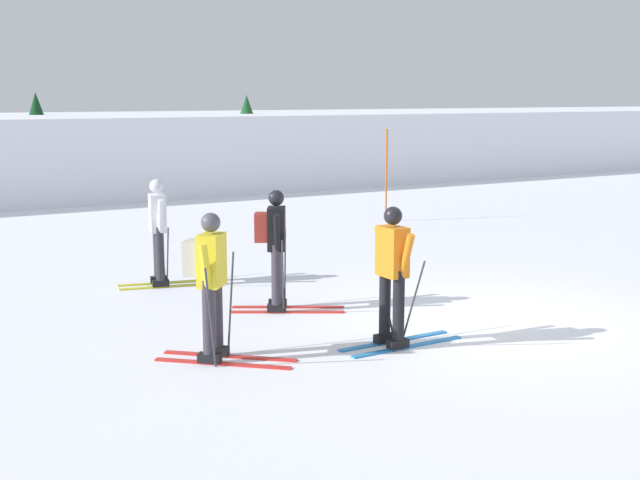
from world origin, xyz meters
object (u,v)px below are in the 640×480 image
Objects in this scene: skier_black at (275,244)px; conifer_far_centre at (247,130)px; skier_orange at (393,272)px; skier_white at (159,229)px; skier_yellow at (210,279)px; conifer_far_left at (37,128)px; trail_marker_pole at (386,176)px.

skier_black is 17.58m from conifer_far_centre.
skier_orange is 1.00× the size of skier_white.
skier_white is 4.03m from skier_yellow.
skier_orange is 0.55× the size of conifer_far_left.
skier_yellow is (-0.80, -3.95, 0.04)m from skier_white.
trail_marker_pole is at bearing 44.93° from skier_black.
skier_black is (-0.42, 2.25, 0.04)m from skier_orange.
skier_black is 17.95m from conifer_far_left.
skier_yellow is at bearing -96.69° from conifer_far_left.
skier_white is at bearing -120.54° from conifer_far_centre.
conifer_far_left is at bearing 163.86° from conifer_far_centre.
conifer_far_centre reaches higher than skier_white.
skier_black is at bearing 100.46° from skier_orange.
trail_marker_pole is (7.07, 3.86, 0.19)m from skier_white.
conifer_far_centre is at bearing 84.12° from trail_marker_pole.
skier_white is 1.00× the size of skier_black.
trail_marker_pole is (7.86, 7.81, 0.15)m from skier_yellow.
skier_orange is at bearing -110.39° from conifer_far_centre.
skier_yellow is 1.00× the size of skier_black.
skier_black is 0.77× the size of trail_marker_pole.
conifer_far_centre is (6.58, -1.91, -0.13)m from conifer_far_left.
conifer_far_left is at bearing 84.53° from skier_white.
trail_marker_pole reaches higher than skier_yellow.
conifer_far_left is (2.29, 19.55, 1.01)m from skier_yellow.
conifer_far_centre is (7.20, 16.01, 0.88)m from skier_black.
skier_black is at bearing -135.07° from trail_marker_pole.
conifer_far_left is at bearing 115.39° from trail_marker_pole.
skier_orange is 1.00× the size of skier_yellow.
skier_yellow is (-2.09, 0.62, 0.04)m from skier_orange.
skier_white is at bearing -151.36° from trail_marker_pole.
conifer_far_left is at bearing 83.31° from skier_yellow.
skier_orange is 0.77× the size of trail_marker_pole.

